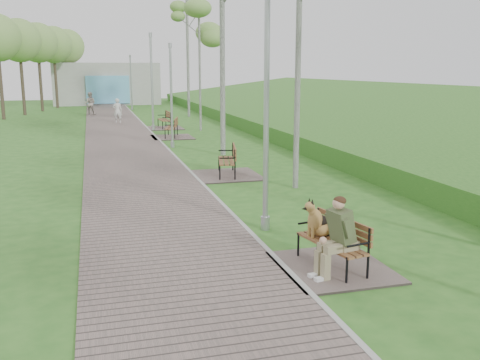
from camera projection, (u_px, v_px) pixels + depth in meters
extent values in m
cube|color=#645651|center=(123.00, 143.00, 25.25)|extent=(3.50, 67.00, 0.04)
cube|color=#999993|center=(161.00, 141.00, 25.71)|extent=(0.10, 67.00, 0.05)
cube|color=#4D8730|center=(398.00, 137.00, 27.44)|extent=(14.00, 70.00, 1.60)
cube|color=#9E9E99|center=(107.00, 84.00, 52.73)|extent=(10.00, 5.00, 4.00)
cube|color=#5EA9D3|center=(108.00, 90.00, 50.38)|extent=(4.00, 0.20, 2.60)
cube|color=#645651|center=(333.00, 267.00, 9.45)|extent=(1.86, 2.07, 0.04)
cube|color=brown|center=(331.00, 243.00, 9.35)|extent=(0.76, 1.61, 0.04)
cube|color=brown|center=(343.00, 226.00, 9.40)|extent=(0.34, 1.53, 0.34)
cube|color=#645651|center=(228.00, 175.00, 17.59)|extent=(2.04, 2.27, 0.04)
cube|color=brown|center=(226.00, 161.00, 17.47)|extent=(0.86, 1.77, 0.05)
cube|color=brown|center=(235.00, 151.00, 17.43)|extent=(0.41, 1.67, 0.37)
cube|color=#645651|center=(172.00, 137.00, 27.33)|extent=(2.04, 2.26, 0.04)
cube|color=brown|center=(171.00, 128.00, 27.22)|extent=(0.89, 1.77, 0.05)
cube|color=brown|center=(176.00, 122.00, 27.16)|extent=(0.44, 1.66, 0.37)
cube|color=#645651|center=(165.00, 128.00, 31.48)|extent=(2.02, 2.25, 0.04)
cube|color=brown|center=(164.00, 120.00, 31.37)|extent=(0.58, 1.71, 0.04)
cube|color=brown|center=(168.00, 115.00, 31.39)|extent=(0.12, 1.69, 0.37)
cylinder|color=#A5A7AD|center=(265.00, 223.00, 11.70)|extent=(0.20, 0.20, 0.30)
cylinder|color=#A5A7AD|center=(266.00, 116.00, 11.22)|extent=(0.12, 0.12, 4.97)
cylinder|color=#A5A7AD|center=(173.00, 145.00, 23.84)|extent=(0.18, 0.18, 0.26)
cylinder|color=#A5A7AD|center=(171.00, 98.00, 23.42)|extent=(0.11, 0.11, 4.39)
cylinder|color=#A5A7AD|center=(170.00, 45.00, 22.96)|extent=(0.16, 0.16, 0.22)
cylinder|color=#A5A7AD|center=(153.00, 128.00, 30.33)|extent=(0.21, 0.21, 0.31)
cylinder|color=#A5A7AD|center=(152.00, 84.00, 29.83)|extent=(0.13, 0.13, 5.22)
cylinder|color=#A5A7AD|center=(150.00, 35.00, 29.29)|extent=(0.19, 0.19, 0.26)
cylinder|color=#A5A7AD|center=(132.00, 108.00, 45.50)|extent=(0.18, 0.18, 0.27)
cylinder|color=#A5A7AD|center=(131.00, 84.00, 45.08)|extent=(0.11, 0.11, 4.43)
cylinder|color=#A5A7AD|center=(130.00, 56.00, 44.61)|extent=(0.16, 0.16, 0.22)
imported|color=silver|center=(118.00, 111.00, 34.38)|extent=(0.65, 0.51, 1.59)
imported|color=#A0948C|center=(90.00, 104.00, 40.30)|extent=(0.93, 0.77, 1.74)
cylinder|color=silver|center=(299.00, 16.00, 14.84)|extent=(0.20, 0.20, 9.79)
cylinder|color=silver|center=(222.00, 31.00, 20.85)|extent=(0.19, 0.19, 9.81)
cylinder|color=silver|center=(200.00, 64.00, 29.71)|extent=(0.16, 0.16, 7.44)
ellipsoid|color=#7AA34F|center=(199.00, 19.00, 29.23)|extent=(2.29, 2.29, 3.28)
cylinder|color=silver|center=(188.00, 45.00, 38.20)|extent=(0.18, 0.18, 10.28)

